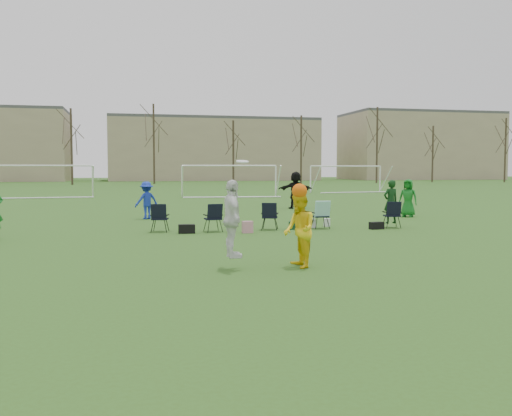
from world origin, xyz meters
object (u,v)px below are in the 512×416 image
object	(u,v)px
fielder_blue	(147,200)
center_contest	(270,224)
fielder_green_far	(408,198)
goal_mid	(230,172)
fielder_black	(296,190)
goal_left	(42,172)
goal_right	(346,171)

from	to	relation	value
fielder_blue	center_contest	size ratio (longest dim) A/B	0.69
fielder_green_far	goal_mid	distance (m)	20.71
fielder_blue	fielder_black	bearing A→B (deg)	-172.70
fielder_black	goal_left	size ratio (longest dim) A/B	0.27
goal_mid	goal_right	distance (m)	13.42
center_contest	goal_right	size ratio (longest dim) A/B	0.32
fielder_blue	center_contest	world-z (taller)	center_contest
fielder_black	goal_left	xyz separation A→B (m)	(-15.19, 15.89, 0.92)
center_contest	goal_mid	size ratio (longest dim) A/B	0.32
goal_left	goal_mid	xyz separation A→B (m)	(14.00, -2.00, 0.00)
fielder_green_far	goal_left	xyz separation A→B (m)	(-18.57, 22.17, 1.07)
fielder_blue	goal_left	bearing A→B (deg)	-94.43
center_contest	goal_right	xyz separation A→B (m)	(16.70, 37.70, 0.96)
goal_mid	goal_right	size ratio (longest dim) A/B	1.01
center_contest	goal_left	world-z (taller)	goal_left
fielder_green_far	goal_left	distance (m)	28.94
fielder_green_far	center_contest	distance (m)	14.80
fielder_blue	fielder_black	xyz separation A→B (m)	(8.12, 4.80, 0.20)
fielder_black	goal_left	bearing A→B (deg)	-39.61
center_contest	goal_mid	xyz separation A→B (m)	(4.70, 31.70, 0.96)
fielder_black	goal_mid	world-z (taller)	goal_mid
goal_right	center_contest	bearing A→B (deg)	-121.89
fielder_black	center_contest	size ratio (longest dim) A/B	0.86
fielder_blue	goal_mid	size ratio (longest dim) A/B	0.22
goal_left	goal_mid	distance (m)	14.14
fielder_blue	fielder_green_far	distance (m)	11.59
fielder_green_far	goal_left	bearing A→B (deg)	170.92
fielder_blue	goal_mid	bearing A→B (deg)	-133.63
fielder_blue	goal_mid	world-z (taller)	goal_mid
fielder_blue	center_contest	xyz separation A→B (m)	(2.22, -13.01, 0.16)
center_contest	goal_mid	bearing A→B (deg)	81.57
fielder_green_far	fielder_black	bearing A→B (deg)	159.23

